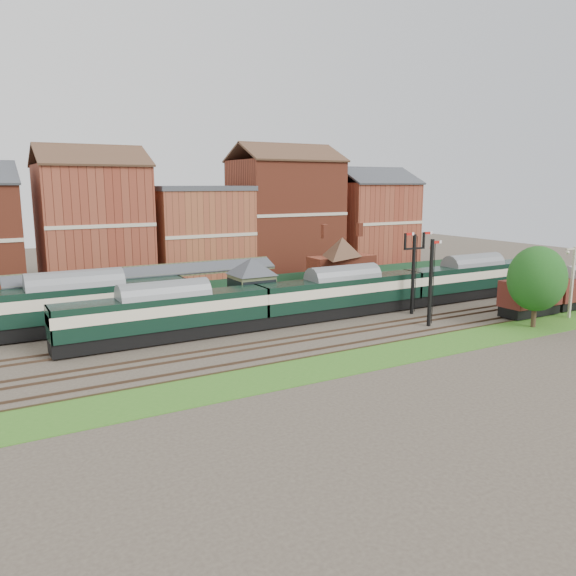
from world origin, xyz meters
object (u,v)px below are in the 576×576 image
signal_box (252,287)px  dmu_train (343,292)px  goods_van_a (530,295)px  platform_railcar (76,304)px  semaphore_bracket (414,268)px

signal_box → dmu_train: bearing=-21.4°
signal_box → dmu_train: size_ratio=0.11×
dmu_train → goods_van_a: (16.07, -9.00, -0.24)m
platform_railcar → signal_box: bearing=-11.9°
platform_railcar → semaphore_bracket: bearing=-16.5°
signal_box → goods_van_a: (24.37, -12.25, -1.02)m
dmu_train → platform_railcar: 24.56m
dmu_train → goods_van_a: size_ratio=8.48×
signal_box → goods_van_a: signal_box is taller
dmu_train → platform_railcar: size_ratio=2.76×
goods_van_a → platform_railcar: bearing=158.7°
goods_van_a → semaphore_bracket: bearing=145.1°
signal_box → goods_van_a: 27.29m
semaphore_bracket → goods_van_a: 11.63m
signal_box → platform_railcar: (-15.38, 3.25, -0.59)m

